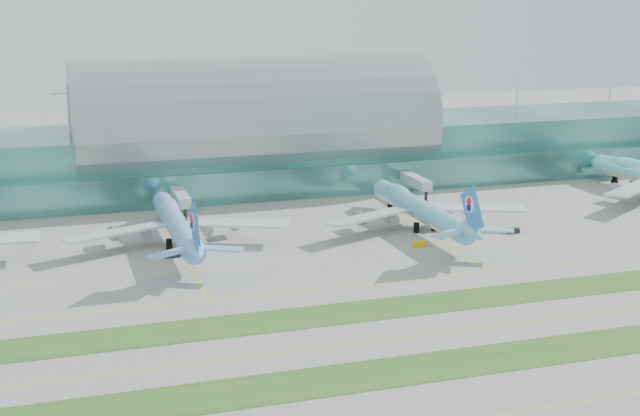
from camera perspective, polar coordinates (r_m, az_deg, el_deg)
name	(u,v)px	position (r m, az deg, el deg)	size (l,w,h in m)	color
ground	(399,311)	(187.48, 5.09, -6.56)	(700.00, 700.00, 0.00)	gray
terminal	(255,143)	(302.92, -4.20, 4.18)	(340.00, 69.10, 36.00)	#3D7A75
grass_strip_near	(459,363)	(163.91, 8.88, -9.77)	(420.00, 12.00, 0.08)	#2D591E
grass_strip_far	(396,307)	(189.20, 4.86, -6.34)	(420.00, 12.00, 0.08)	#2D591E
taxiline_a	(515,413)	(148.05, 12.37, -12.67)	(420.00, 0.35, 0.01)	yellow
taxiline_b	(427,335)	(175.54, 6.85, -8.07)	(420.00, 0.35, 0.01)	yellow
taxiline_c	(369,284)	(203.22, 3.15, -4.87)	(420.00, 0.35, 0.01)	yellow
taxiline_d	(338,257)	(222.93, 1.16, -3.13)	(420.00, 0.35, 0.01)	yellow
airliner_b	(177,223)	(235.04, -9.17, -0.97)	(58.98, 66.80, 18.42)	#6FA9F4
airliner_c	(420,208)	(249.20, 6.41, 0.00)	(59.86, 67.86, 18.69)	#66C2E0
gse_c	(173,254)	(225.46, -9.42, -2.90)	(3.88, 1.92, 1.71)	black
gse_d	(194,250)	(228.56, -8.07, -2.65)	(3.71, 1.72, 1.47)	black
gse_e	(420,244)	(233.04, 6.42, -2.29)	(3.71, 1.69, 1.30)	#E3A30D
gse_f	(513,230)	(249.67, 12.22, -1.42)	(3.70, 1.62, 1.36)	black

